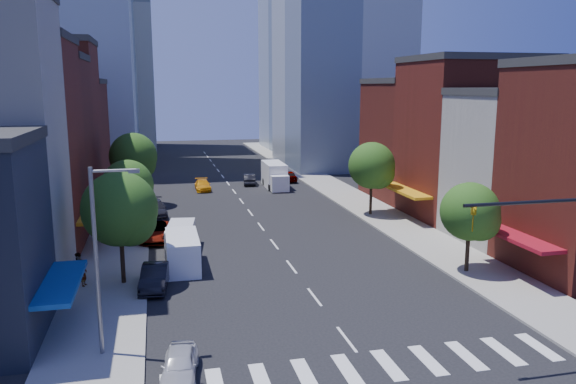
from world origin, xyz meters
name	(u,v)px	position (x,y,z in m)	size (l,w,h in m)	color
ground	(347,339)	(0.00, 0.00, 0.00)	(220.00, 220.00, 0.00)	black
sidewalk_left	(128,199)	(-12.50, 40.00, 0.07)	(5.00, 120.00, 0.15)	gray
sidewalk_right	(336,190)	(12.50, 40.00, 0.07)	(5.00, 120.00, 0.15)	gray
crosswalk	(368,367)	(0.00, -3.00, 0.01)	(19.00, 3.00, 0.01)	silver
bldg_left_3	(20,145)	(-21.00, 29.00, 7.50)	(12.00, 8.00, 15.00)	#551B15
bldg_left_4	(38,128)	(-21.00, 37.50, 8.50)	(12.00, 9.00, 17.00)	#591D15
bldg_left_5	(55,139)	(-21.00, 47.00, 6.50)	(12.00, 10.00, 13.00)	#551B15
bldg_right_1	(528,168)	(21.00, 15.00, 6.00)	(12.00, 8.00, 12.00)	silver
bldg_right_2	(471,140)	(21.00, 24.00, 7.50)	(12.00, 10.00, 15.00)	#591D15
bldg_right_3	(424,141)	(21.00, 34.00, 6.50)	(12.00, 10.00, 13.00)	#551B15
tower_far_w	(104,7)	(-18.00, 95.00, 28.00)	(18.00, 18.00, 56.00)	#9EA5AD
streetlight	(100,250)	(-11.81, 1.00, 5.28)	(2.25, 0.25, 9.00)	slate
tree_left_near	(122,212)	(-11.35, 10.92, 4.87)	(4.80, 4.80, 7.30)	black
tree_left_mid	(130,187)	(-11.35, 21.92, 4.53)	(4.20, 4.20, 6.65)	black
tree_left_far	(135,158)	(-11.35, 35.92, 5.20)	(5.00, 5.00, 7.75)	black
tree_right_near	(472,214)	(11.65, 7.92, 4.19)	(4.00, 4.00, 6.20)	black
tree_right_far	(373,167)	(11.65, 25.92, 4.86)	(4.60, 4.60, 7.20)	black
parked_car_front	(180,365)	(-8.46, -2.00, 0.65)	(1.52, 3.79, 1.29)	#BABABF
parked_car_second	(155,277)	(-9.50, 9.82, 0.76)	(1.61, 4.62, 1.52)	black
parked_car_third	(155,232)	(-9.50, 21.46, 0.75)	(2.47, 5.36, 1.49)	#999999
parked_car_rear	(155,209)	(-9.50, 30.37, 0.79)	(2.21, 5.44, 1.58)	black
cargo_van_near	(183,252)	(-7.57, 13.45, 1.18)	(2.30, 5.59, 2.38)	white
cargo_van_far	(181,238)	(-7.52, 17.88, 1.03)	(2.61, 5.12, 2.09)	white
taxi	(203,185)	(-3.67, 43.69, 0.65)	(1.81, 4.46, 1.29)	orange
traffic_car_oncoming	(249,179)	(2.66, 46.58, 0.71)	(1.50, 4.29, 1.41)	black
traffic_car_far	(288,176)	(8.15, 47.70, 0.75)	(1.77, 4.40, 1.50)	#999999
box_truck	(275,176)	(5.45, 43.64, 1.48)	(2.56, 7.80, 3.12)	white
pedestrian_near	(84,274)	(-13.92, 10.92, 0.94)	(0.58, 0.38, 1.58)	#999999
pedestrian_far	(78,266)	(-14.42, 12.34, 1.04)	(0.87, 0.68, 1.79)	#999999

